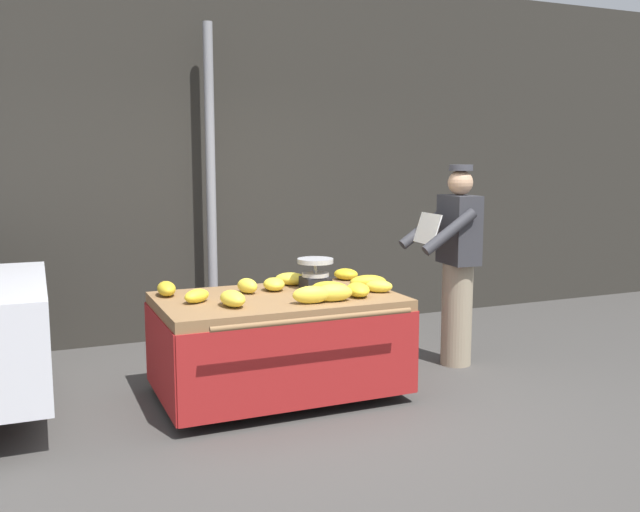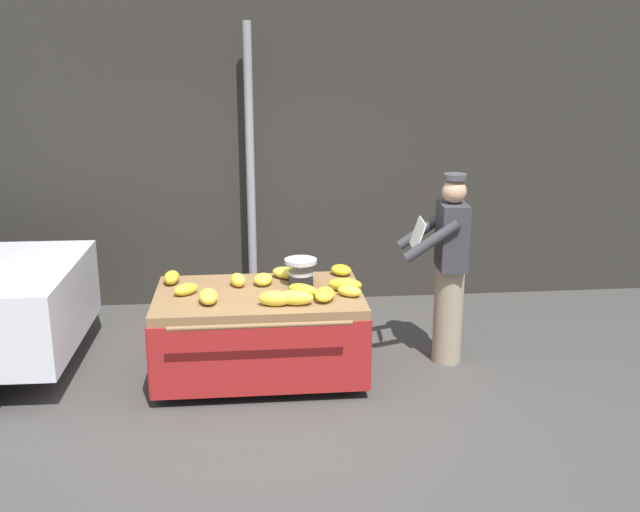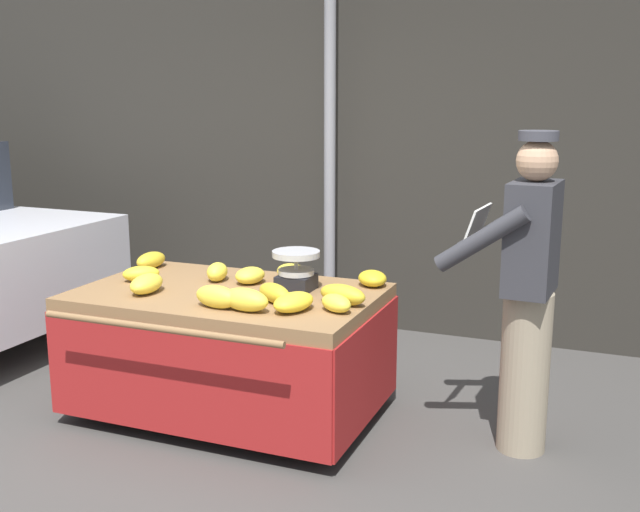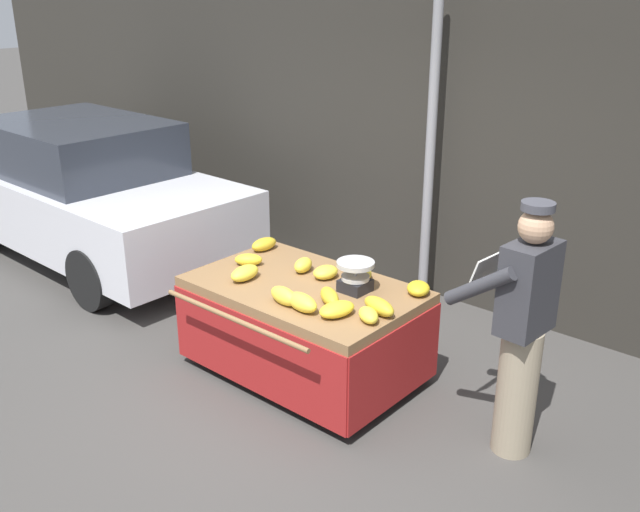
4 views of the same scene
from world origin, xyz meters
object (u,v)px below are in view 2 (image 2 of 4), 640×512
at_px(banana_bunch_10, 325,294).
at_px(banana_bunch_12, 303,290).
at_px(street_pole, 250,172).
at_px(banana_cart, 259,315).
at_px(banana_bunch_9, 186,289).
at_px(banana_bunch_4, 263,279).
at_px(banana_bunch_6, 286,273).
at_px(banana_bunch_2, 208,296).
at_px(banana_bunch_8, 172,277).
at_px(banana_bunch_7, 275,298).
at_px(weighing_scale, 301,272).
at_px(banana_bunch_0, 238,280).
at_px(banana_bunch_11, 345,285).
at_px(banana_bunch_1, 341,270).
at_px(vendor_person, 449,268).
at_px(banana_bunch_3, 349,291).
at_px(banana_bunch_5, 296,298).

bearing_deg(banana_bunch_10, banana_bunch_12, 144.05).
xyz_separation_m(street_pole, banana_cart, (0.04, -1.74, -0.94)).
distance_m(banana_cart, banana_bunch_9, 0.65).
xyz_separation_m(banana_bunch_4, banana_bunch_6, (0.20, 0.17, -0.00)).
relative_size(banana_bunch_2, banana_bunch_8, 1.08).
bearing_deg(street_pole, banana_bunch_4, -87.00).
relative_size(banana_bunch_7, banana_bunch_9, 1.20).
height_order(weighing_scale, banana_bunch_0, weighing_scale).
xyz_separation_m(banana_bunch_0, banana_bunch_6, (0.42, 0.19, -0.01)).
distance_m(street_pole, banana_bunch_11, 2.05).
bearing_deg(banana_bunch_1, vendor_person, -14.79).
bearing_deg(banana_bunch_1, banana_bunch_0, -165.83).
bearing_deg(weighing_scale, banana_bunch_11, -27.99).
distance_m(banana_bunch_9, banana_bunch_10, 1.16).
bearing_deg(banana_bunch_12, banana_bunch_7, -137.48).
bearing_deg(street_pole, banana_bunch_8, -116.72).
bearing_deg(banana_bunch_12, banana_bunch_2, -172.71).
height_order(banana_bunch_3, vendor_person, vendor_person).
xyz_separation_m(street_pole, banana_bunch_3, (0.78, -1.91, -0.69)).
bearing_deg(banana_bunch_8, weighing_scale, -8.33).
bearing_deg(banana_bunch_1, banana_bunch_11, -93.00).
bearing_deg(banana_bunch_1, banana_cart, -150.74).
height_order(street_pole, weighing_scale, street_pole).
bearing_deg(banana_bunch_5, banana_bunch_12, 71.44).
bearing_deg(banana_bunch_6, banana_bunch_3, -47.83).
height_order(banana_cart, banana_bunch_11, banana_bunch_11).
height_order(banana_bunch_2, banana_bunch_5, banana_bunch_5).
bearing_deg(banana_bunch_6, weighing_scale, -60.74).
distance_m(banana_cart, banana_bunch_2, 0.53).
relative_size(street_pole, banana_bunch_11, 10.48).
xyz_separation_m(banana_bunch_5, banana_bunch_12, (0.07, 0.21, -0.01)).
distance_m(banana_bunch_3, banana_bunch_7, 0.64).
bearing_deg(street_pole, banana_cart, -88.79).
height_order(banana_bunch_6, banana_bunch_8, banana_bunch_8).
distance_m(banana_bunch_6, banana_bunch_12, 0.52).
xyz_separation_m(banana_cart, banana_bunch_7, (0.12, -0.34, 0.27)).
relative_size(street_pole, banana_bunch_12, 11.01).
bearing_deg(weighing_scale, banana_bunch_0, 177.33).
xyz_separation_m(street_pole, banana_bunch_12, (0.40, -1.87, -0.68)).
bearing_deg(banana_bunch_3, banana_bunch_2, -177.45).
bearing_deg(banana_bunch_4, banana_bunch_10, -42.81).
relative_size(banana_bunch_8, banana_bunch_10, 0.92).
bearing_deg(banana_bunch_8, banana_bunch_7, -37.46).
xyz_separation_m(banana_bunch_5, vendor_person, (1.38, 0.51, 0.05)).
bearing_deg(banana_bunch_2, banana_bunch_9, 130.87).
height_order(weighing_scale, banana_bunch_3, weighing_scale).
xyz_separation_m(banana_bunch_6, banana_bunch_12, (0.12, -0.50, 0.00)).
bearing_deg(banana_cart, banana_bunch_8, 156.52).
height_order(weighing_scale, banana_bunch_10, weighing_scale).
height_order(banana_bunch_6, vendor_person, vendor_person).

